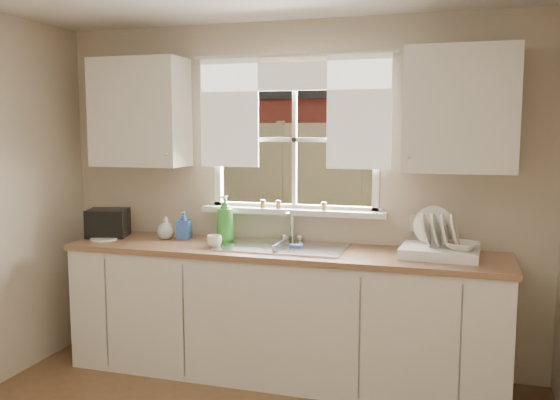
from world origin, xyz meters
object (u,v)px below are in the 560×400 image
(soap_bottle_a, at_px, (225,219))
(dish_rack, at_px, (439,246))
(cup, at_px, (214,241))
(black_appliance, at_px, (108,223))

(soap_bottle_a, bearing_deg, dish_rack, 13.54)
(cup, xyz_separation_m, black_appliance, (-0.94, 0.15, 0.06))
(dish_rack, height_order, soap_bottle_a, soap_bottle_a)
(soap_bottle_a, height_order, black_appliance, soap_bottle_a)
(dish_rack, xyz_separation_m, soap_bottle_a, (-1.51, 0.08, 0.10))
(dish_rack, bearing_deg, black_appliance, 179.54)
(dish_rack, height_order, cup, dish_rack)
(dish_rack, distance_m, soap_bottle_a, 1.52)
(dish_rack, bearing_deg, soap_bottle_a, 177.11)
(dish_rack, relative_size, cup, 4.72)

